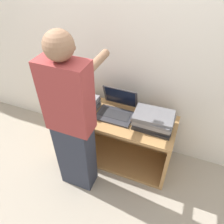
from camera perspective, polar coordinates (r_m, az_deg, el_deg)
name	(u,v)px	position (r m, az deg, el deg)	size (l,w,h in m)	color
ground_plane	(106,171)	(2.62, -1.48, -15.26)	(12.00, 12.00, 0.00)	#9E9384
wall_back	(128,53)	(2.27, 4.20, 15.15)	(8.00, 0.05, 2.40)	silver
cart	(116,134)	(2.56, 1.16, -5.71)	(1.29, 0.51, 0.64)	#A87A47
laptop_open	(117,109)	(2.30, 1.21, 0.69)	(0.38, 0.34, 0.26)	#333338
laptop_stack_left	(80,103)	(2.39, -8.38, 2.40)	(0.40, 0.28, 0.13)	slate
laptop_stack_right	(153,120)	(2.16, 10.78, -2.12)	(0.40, 0.28, 0.16)	#232326
person	(72,124)	(1.95, -10.45, -3.01)	(0.40, 0.53, 1.67)	#2D3342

